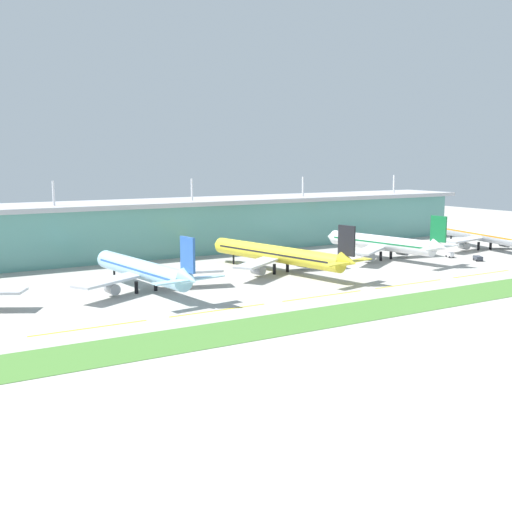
{
  "coord_description": "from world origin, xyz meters",
  "views": [
    {
      "loc": [
        -110.25,
        -137.34,
        39.08
      ],
      "look_at": [
        -4.08,
        40.26,
        7.0
      ],
      "focal_mm": 43.84,
      "sensor_mm": 36.0,
      "label": 1
    }
  ],
  "objects": [
    {
      "name": "taxiway_stripe_centre",
      "position": [
        -3.0,
        4.29,
        0.02
      ],
      "size": [
        28.0,
        0.7,
        0.04
      ],
      "primitive_type": "cube",
      "color": "yellow",
      "rests_on": "ground"
    },
    {
      "name": "taxiway_stripe_east",
      "position": [
        65.0,
        4.29,
        0.02
      ],
      "size": [
        28.0,
        0.7,
        0.04
      ],
      "primitive_type": "cube",
      "color": "yellow",
      "rests_on": "ground"
    },
    {
      "name": "airliner_near_middle",
      "position": [
        -45.17,
        36.99,
        6.44
      ],
      "size": [
        48.43,
        59.95,
        18.9
      ],
      "color": "#9ED1EA",
      "rests_on": "ground"
    },
    {
      "name": "taxiway_stripe_west",
      "position": [
        -71.0,
        4.29,
        0.02
      ],
      "size": [
        28.0,
        0.7,
        0.04
      ],
      "primitive_type": "cube",
      "color": "yellow",
      "rests_on": "ground"
    },
    {
      "name": "airliner_farthest",
      "position": [
        113.96,
        44.29,
        6.45
      ],
      "size": [
        47.85,
        64.52,
        18.9
      ],
      "color": "#ADB2BC",
      "rests_on": "ground"
    },
    {
      "name": "pushback_tug",
      "position": [
        87.01,
        24.17,
        1.1
      ],
      "size": [
        4.21,
        5.01,
        1.85
      ],
      "color": "#333842",
      "rests_on": "ground"
    },
    {
      "name": "airliner_center",
      "position": [
        6.22,
        42.59,
        6.46
      ],
      "size": [
        47.81,
        69.55,
        18.9
      ],
      "color": "yellow",
      "rests_on": "ground"
    },
    {
      "name": "taxiway_stripe_mid_east",
      "position": [
        31.0,
        4.29,
        0.02
      ],
      "size": [
        28.0,
        0.7,
        0.04
      ],
      "primitive_type": "cube",
      "color": "yellow",
      "rests_on": "ground"
    },
    {
      "name": "ground_plane",
      "position": [
        0.0,
        0.0,
        0.0
      ],
      "size": [
        600.0,
        600.0,
        0.0
      ],
      "primitive_type": "plane",
      "color": "#A8A59E"
    },
    {
      "name": "grass_verge",
      "position": [
        0.0,
        -15.68,
        0.05
      ],
      "size": [
        300.0,
        18.0,
        0.1
      ],
      "primitive_type": "cube",
      "color": "#477A33",
      "rests_on": "ground"
    },
    {
      "name": "baggage_cart",
      "position": [
        84.0,
        35.5,
        1.26
      ],
      "size": [
        2.96,
        3.99,
        2.48
      ],
      "color": "silver",
      "rests_on": "ground"
    },
    {
      "name": "terminal_building",
      "position": [
        -0.0,
        104.35,
        11.32
      ],
      "size": [
        288.0,
        34.0,
        31.23
      ],
      "color": "#5B9E93",
      "rests_on": "ground"
    },
    {
      "name": "airliner_far_middle",
      "position": [
        57.53,
        45.73,
        6.44
      ],
      "size": [
        48.06,
        58.43,
        18.9
      ],
      "color": "silver",
      "rests_on": "ground"
    },
    {
      "name": "taxiway_stripe_mid_west",
      "position": [
        -37.0,
        4.29,
        0.02
      ],
      "size": [
        28.0,
        0.7,
        0.04
      ],
      "primitive_type": "cube",
      "color": "yellow",
      "rests_on": "ground"
    }
  ]
}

